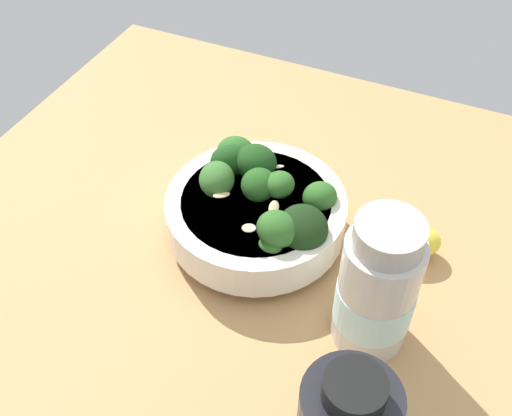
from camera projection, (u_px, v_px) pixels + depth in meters
ground_plane at (238, 256)px, 65.03cm from camera, size 69.17×69.17×3.35cm
bowl_of_broccoli at (257, 206)px, 62.46cm from camera, size 18.34×18.34×8.90cm
lemon_wedge at (404, 240)px, 61.87cm from camera, size 6.22×8.22×3.78cm
bottle_tall at (377, 290)px, 51.91cm from camera, size 6.84×6.84×14.47cm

